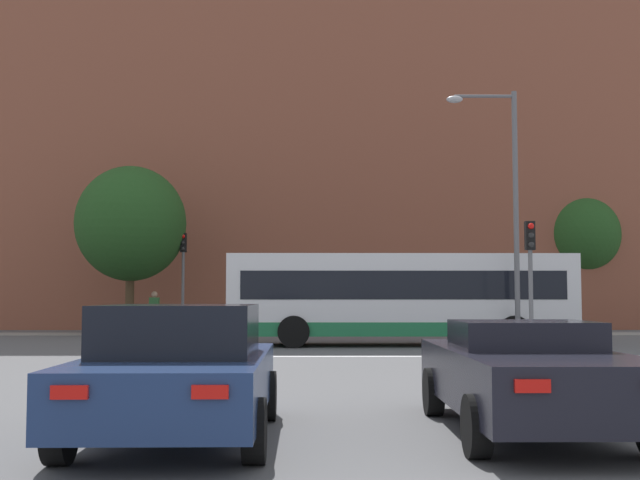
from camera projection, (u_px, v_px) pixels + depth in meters
name	position (u px, v px, depth m)	size (l,w,h in m)	color
stop_line_strip	(335.00, 356.00, 21.35)	(8.73, 0.30, 0.01)	silver
far_pavement	(327.00, 334.00, 33.86)	(69.69, 2.50, 0.01)	gray
brick_civic_building	(253.00, 128.00, 44.52)	(39.30, 12.57, 27.89)	brown
car_saloon_left	(180.00, 371.00, 9.07)	(2.12, 4.44, 1.52)	navy
car_roadster_right	(527.00, 375.00, 9.47)	(2.02, 4.69, 1.32)	black
bus_crossing_lead	(400.00, 297.00, 26.20)	(11.12, 2.70, 2.95)	silver
traffic_light_near_right	(531.00, 264.00, 22.09)	(0.26, 0.31, 3.68)	slate
traffic_light_far_left	(183.00, 266.00, 33.48)	(0.26, 0.31, 4.24)	slate
street_lamp_junction	(505.00, 192.00, 24.54)	(2.18, 0.36, 7.92)	slate
pedestrian_waiting	(154.00, 309.00, 33.72)	(0.42, 0.26, 1.80)	#333851
pedestrian_walking_east	(303.00, 310.00, 34.40)	(0.36, 0.45, 1.68)	#333851
tree_by_building	(131.00, 224.00, 33.68)	(4.62, 4.62, 7.07)	#4C3823
tree_kerbside	(580.00, 236.00, 39.25)	(3.89, 3.89, 6.62)	#4C3823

